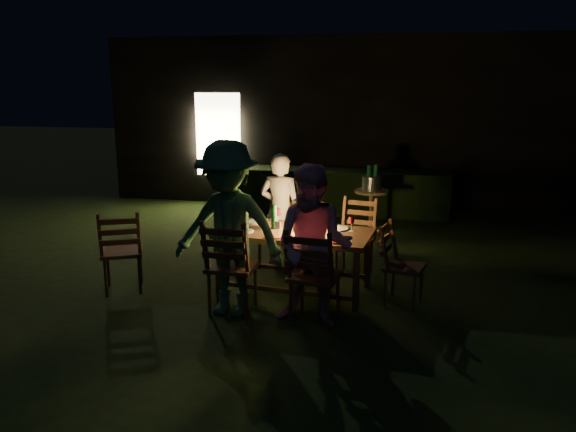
% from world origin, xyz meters
% --- Properties ---
extents(garden_envelope, '(40.00, 40.00, 3.20)m').
position_xyz_m(garden_envelope, '(-0.01, 6.15, 1.58)').
color(garden_envelope, black).
rests_on(garden_envelope, ground).
extents(dining_table, '(1.83, 1.07, 0.72)m').
position_xyz_m(dining_table, '(-0.44, -0.30, 0.65)').
color(dining_table, '#492F18').
rests_on(dining_table, ground).
extents(chair_near_left, '(0.50, 0.53, 1.07)m').
position_xyz_m(chair_near_left, '(-0.98, -1.01, 0.32)').
color(chair_near_left, '#492F18').
rests_on(chair_near_left, ground).
extents(chair_near_right, '(0.54, 0.57, 1.06)m').
position_xyz_m(chair_near_right, '(-0.09, -1.12, 0.32)').
color(chair_near_right, '#492F18').
rests_on(chair_near_right, ground).
extents(chair_far_left, '(0.57, 0.60, 1.04)m').
position_xyz_m(chair_far_left, '(-0.79, 0.52, 0.32)').
color(chair_far_left, '#492F18').
rests_on(chair_far_left, ground).
extents(chair_far_right, '(0.52, 0.55, 0.99)m').
position_xyz_m(chair_far_right, '(0.20, 0.40, 0.30)').
color(chair_far_right, '#492F18').
rests_on(chair_far_right, ground).
extents(chair_end, '(0.53, 0.51, 0.93)m').
position_xyz_m(chair_end, '(0.78, -0.44, 0.28)').
color(chair_end, '#492F18').
rests_on(chair_end, ground).
extents(chair_spare, '(0.61, 0.63, 1.02)m').
position_xyz_m(chair_spare, '(-2.39, -0.69, 0.31)').
color(chair_spare, '#492F18').
rests_on(chair_spare, ground).
extents(person_house_side, '(0.58, 0.42, 1.49)m').
position_xyz_m(person_house_side, '(-0.79, 0.57, 0.75)').
color(person_house_side, silver).
rests_on(person_house_side, ground).
extents(person_opp_right, '(0.86, 0.71, 1.62)m').
position_xyz_m(person_opp_right, '(-0.09, -1.17, 0.81)').
color(person_opp_right, pink).
rests_on(person_opp_right, ground).
extents(person_opp_left, '(1.25, 0.81, 1.82)m').
position_xyz_m(person_opp_left, '(-0.99, -1.06, 0.91)').
color(person_opp_left, '#366D43').
rests_on(person_opp_left, ground).
extents(lantern, '(0.16, 0.16, 0.35)m').
position_xyz_m(lantern, '(-0.39, -0.26, 0.88)').
color(lantern, white).
rests_on(lantern, dining_table).
extents(plate_far_left, '(0.25, 0.25, 0.01)m').
position_xyz_m(plate_far_left, '(-0.96, -0.01, 0.73)').
color(plate_far_left, white).
rests_on(plate_far_left, dining_table).
extents(plate_near_left, '(0.25, 0.25, 0.01)m').
position_xyz_m(plate_near_left, '(-1.01, -0.45, 0.73)').
color(plate_near_left, white).
rests_on(plate_near_left, dining_table).
extents(plate_far_right, '(0.25, 0.25, 0.01)m').
position_xyz_m(plate_far_right, '(0.03, -0.14, 0.73)').
color(plate_far_right, white).
rests_on(plate_far_right, dining_table).
extents(plate_near_right, '(0.25, 0.25, 0.01)m').
position_xyz_m(plate_near_right, '(-0.02, -0.57, 0.73)').
color(plate_near_right, white).
rests_on(plate_near_right, dining_table).
extents(wineglass_a, '(0.06, 0.06, 0.18)m').
position_xyz_m(wineglass_a, '(-0.71, 0.01, 0.81)').
color(wineglass_a, '#59070F').
rests_on(wineglass_a, dining_table).
extents(wineglass_b, '(0.06, 0.06, 0.18)m').
position_xyz_m(wineglass_b, '(-1.17, -0.33, 0.81)').
color(wineglass_b, '#59070F').
rests_on(wineglass_b, dining_table).
extents(wineglass_c, '(0.06, 0.06, 0.18)m').
position_xyz_m(wineglass_c, '(-0.18, -0.61, 0.81)').
color(wineglass_c, '#59070F').
rests_on(wineglass_c, dining_table).
extents(wineglass_d, '(0.06, 0.06, 0.18)m').
position_xyz_m(wineglass_d, '(0.20, -0.20, 0.81)').
color(wineglass_d, '#59070F').
rests_on(wineglass_d, dining_table).
extents(wineglass_e, '(0.06, 0.06, 0.18)m').
position_xyz_m(wineglass_e, '(-0.58, -0.59, 0.81)').
color(wineglass_e, silver).
rests_on(wineglass_e, dining_table).
extents(bottle_table, '(0.07, 0.07, 0.28)m').
position_xyz_m(bottle_table, '(-0.69, -0.27, 0.86)').
color(bottle_table, '#0F471E').
rests_on(bottle_table, dining_table).
extents(napkin_left, '(0.18, 0.14, 0.01)m').
position_xyz_m(napkin_left, '(-0.63, -0.60, 0.73)').
color(napkin_left, red).
rests_on(napkin_left, dining_table).
extents(napkin_right, '(0.18, 0.14, 0.01)m').
position_xyz_m(napkin_right, '(0.07, -0.66, 0.73)').
color(napkin_right, red).
rests_on(napkin_right, dining_table).
extents(phone, '(0.14, 0.07, 0.01)m').
position_xyz_m(phone, '(-1.09, -0.52, 0.73)').
color(phone, black).
rests_on(phone, dining_table).
extents(side_table, '(0.53, 0.53, 0.72)m').
position_xyz_m(side_table, '(0.29, 2.35, 0.63)').
color(side_table, brown).
rests_on(side_table, ground).
extents(ice_bucket, '(0.30, 0.30, 0.22)m').
position_xyz_m(ice_bucket, '(0.29, 2.35, 0.83)').
color(ice_bucket, '#A5A8AD').
rests_on(ice_bucket, side_table).
extents(bottle_bucket_a, '(0.07, 0.07, 0.32)m').
position_xyz_m(bottle_bucket_a, '(0.24, 2.31, 0.88)').
color(bottle_bucket_a, '#0F471E').
rests_on(bottle_bucket_a, side_table).
extents(bottle_bucket_b, '(0.07, 0.07, 0.32)m').
position_xyz_m(bottle_bucket_b, '(0.34, 2.39, 0.88)').
color(bottle_bucket_b, '#0F471E').
rests_on(bottle_bucket_b, side_table).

